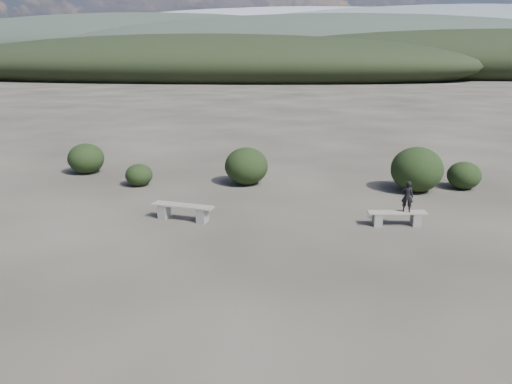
# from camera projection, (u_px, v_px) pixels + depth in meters

# --- Properties ---
(ground) EXTENTS (1200.00, 1200.00, 0.00)m
(ground) POSITION_uv_depth(u_px,v_px,m) (237.00, 289.00, 10.16)
(ground) COLOR #2E2A24
(ground) RESTS_ON ground
(bench_left) EXTENTS (1.87, 0.71, 0.46)m
(bench_left) POSITION_uv_depth(u_px,v_px,m) (183.00, 211.00, 14.37)
(bench_left) COLOR slate
(bench_left) RESTS_ON ground
(bench_right) EXTENTS (1.66, 0.58, 0.41)m
(bench_right) POSITION_uv_depth(u_px,v_px,m) (397.00, 217.00, 13.91)
(bench_right) COLOR slate
(bench_right) RESTS_ON ground
(seated_person) EXTENTS (0.36, 0.27, 0.88)m
(seated_person) POSITION_uv_depth(u_px,v_px,m) (407.00, 196.00, 13.75)
(seated_person) COLOR black
(seated_person) RESTS_ON bench_right
(shrub_a) EXTENTS (0.98, 0.98, 0.80)m
(shrub_a) POSITION_uv_depth(u_px,v_px,m) (139.00, 175.00, 18.14)
(shrub_a) COLOR black
(shrub_a) RESTS_ON ground
(shrub_b) EXTENTS (1.59, 1.59, 1.37)m
(shrub_b) POSITION_uv_depth(u_px,v_px,m) (246.00, 166.00, 18.29)
(shrub_b) COLOR black
(shrub_b) RESTS_ON ground
(shrub_d) EXTENTS (1.78, 1.78, 1.56)m
(shrub_d) POSITION_uv_depth(u_px,v_px,m) (417.00, 169.00, 17.29)
(shrub_d) COLOR black
(shrub_d) RESTS_ON ground
(shrub_e) EXTENTS (1.17, 1.17, 0.97)m
(shrub_e) POSITION_uv_depth(u_px,v_px,m) (464.00, 175.00, 17.71)
(shrub_e) COLOR black
(shrub_e) RESTS_ON ground
(shrub_f) EXTENTS (1.43, 1.43, 1.21)m
(shrub_f) POSITION_uv_depth(u_px,v_px,m) (86.00, 158.00, 20.03)
(shrub_f) COLOR black
(shrub_f) RESTS_ON ground
(mountain_ridges) EXTENTS (500.00, 400.00, 56.00)m
(mountain_ridges) POSITION_uv_depth(u_px,v_px,m) (316.00, 46.00, 332.07)
(mountain_ridges) COLOR black
(mountain_ridges) RESTS_ON ground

